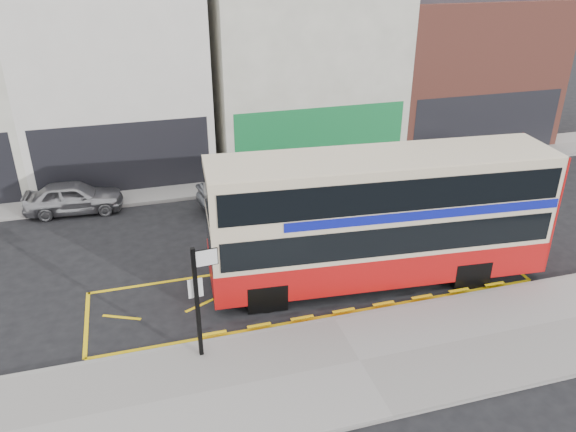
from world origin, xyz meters
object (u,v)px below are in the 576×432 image
object	(u,v)px
car_silver	(74,197)
car_grey	(253,189)
car_white	(472,158)
street_tree_right	(319,103)
bus_stop_post	(199,293)
double_decker_bus	(381,217)

from	to	relation	value
car_silver	car_grey	distance (m)	7.32
car_grey	car_white	size ratio (longest dim) A/B	1.03
car_white	car_grey	bearing A→B (deg)	84.25
car_silver	street_tree_right	distance (m)	11.90
street_tree_right	car_grey	bearing A→B (deg)	-137.30
car_grey	car_white	xyz separation A→B (m)	(11.15, 1.02, -0.11)
car_grey	street_tree_right	distance (m)	6.17
bus_stop_post	car_silver	bearing A→B (deg)	105.94
car_silver	car_white	size ratio (longest dim) A/B	0.89
bus_stop_post	car_silver	size ratio (longest dim) A/B	0.84
bus_stop_post	street_tree_right	distance (m)	15.11
bus_stop_post	street_tree_right	xyz separation A→B (m)	(7.63, 13.00, 1.01)
bus_stop_post	street_tree_right	world-z (taller)	street_tree_right
car_silver	street_tree_right	bearing A→B (deg)	-73.56
car_silver	street_tree_right	world-z (taller)	street_tree_right
car_white	street_tree_right	bearing A→B (deg)	56.77
bus_stop_post	car_white	size ratio (longest dim) A/B	0.75
car_silver	car_grey	bearing A→B (deg)	-96.73
car_grey	street_tree_right	bearing A→B (deg)	-57.52
double_decker_bus	car_white	size ratio (longest dim) A/B	2.52
bus_stop_post	car_grey	world-z (taller)	bus_stop_post
bus_stop_post	street_tree_right	bearing A→B (deg)	55.87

